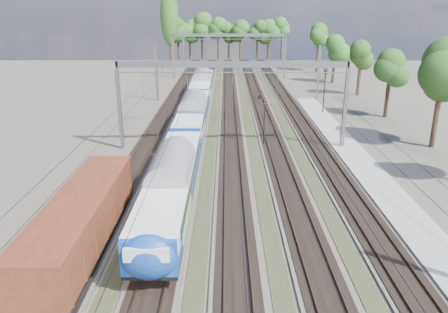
{
  "coord_description": "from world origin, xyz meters",
  "views": [
    {
      "loc": [
        -0.64,
        -13.65,
        14.03
      ],
      "look_at": [
        -0.78,
        19.14,
        2.8
      ],
      "focal_mm": 35.0,
      "sensor_mm": 36.0,
      "label": 1
    }
  ],
  "objects_px": {
    "signal_far": "(325,86)",
    "freight_boxcar": "(82,222)",
    "emu_train": "(193,111)",
    "worker": "(260,96)",
    "signal_near": "(264,117)"
  },
  "relations": [
    {
      "from": "freight_boxcar",
      "to": "signal_near",
      "type": "relative_size",
      "value": 2.86
    },
    {
      "from": "freight_boxcar",
      "to": "signal_far",
      "type": "distance_m",
      "value": 42.27
    },
    {
      "from": "signal_far",
      "to": "freight_boxcar",
      "type": "bearing_deg",
      "value": -123.14
    },
    {
      "from": "worker",
      "to": "signal_near",
      "type": "distance_m",
      "value": 23.8
    },
    {
      "from": "emu_train",
      "to": "signal_near",
      "type": "relative_size",
      "value": 12.67
    },
    {
      "from": "signal_near",
      "to": "signal_far",
      "type": "bearing_deg",
      "value": 51.86
    },
    {
      "from": "emu_train",
      "to": "signal_near",
      "type": "xyz_separation_m",
      "value": [
        7.91,
        -5.17,
        0.59
      ]
    },
    {
      "from": "emu_train",
      "to": "freight_boxcar",
      "type": "relative_size",
      "value": 4.43
    },
    {
      "from": "worker",
      "to": "signal_far",
      "type": "xyz_separation_m",
      "value": [
        8.04,
        -9.41,
        3.17
      ]
    },
    {
      "from": "worker",
      "to": "signal_near",
      "type": "relative_size",
      "value": 0.33
    },
    {
      "from": "freight_boxcar",
      "to": "worker",
      "type": "relative_size",
      "value": 8.69
    },
    {
      "from": "freight_boxcar",
      "to": "signal_far",
      "type": "bearing_deg",
      "value": 59.04
    },
    {
      "from": "emu_train",
      "to": "freight_boxcar",
      "type": "distance_m",
      "value": 27.52
    },
    {
      "from": "worker",
      "to": "freight_boxcar",
      "type": "bearing_deg",
      "value": 159.4
    },
    {
      "from": "emu_train",
      "to": "freight_boxcar",
      "type": "height_order",
      "value": "emu_train"
    }
  ]
}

